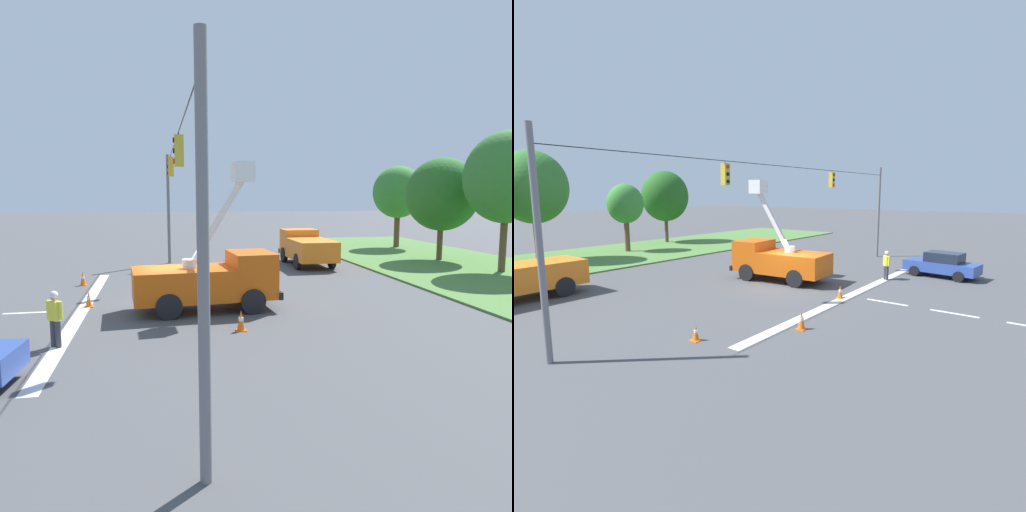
# 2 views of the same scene
# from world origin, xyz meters

# --- Properties ---
(ground_plane) EXTENTS (200.00, 200.00, 0.00)m
(ground_plane) POSITION_xyz_m (0.00, 0.00, 0.00)
(ground_plane) COLOR #4C4C4F
(lane_markings) EXTENTS (17.60, 15.25, 0.01)m
(lane_markings) POSITION_xyz_m (0.00, -5.27, 0.00)
(lane_markings) COLOR silver
(lane_markings) RESTS_ON ground
(signal_gantry) EXTENTS (26.20, 0.33, 7.20)m
(signal_gantry) POSITION_xyz_m (-0.00, -0.00, 4.25)
(signal_gantry) COLOR slate
(signal_gantry) RESTS_ON ground
(tree_far_west) EXTENTS (4.10, 4.22, 6.93)m
(tree_far_west) POSITION_xyz_m (-18.65, 19.28, 4.73)
(tree_far_west) COLOR brown
(tree_far_west) RESTS_ON ground
(tree_west) EXTENTS (4.93, 4.82, 7.09)m
(tree_west) POSITION_xyz_m (-10.59, 18.45, 4.59)
(tree_west) COLOR brown
(tree_west) RESTS_ON ground
(tree_centre) EXTENTS (4.87, 4.79, 8.29)m
(tree_centre) POSITION_xyz_m (-5.04, 19.15, 5.60)
(tree_centre) COLOR brown
(tree_centre) RESTS_ON ground
(utility_truck_bucket_lift) EXTENTS (2.94, 5.95, 5.96)m
(utility_truck_bucket_lift) POSITION_xyz_m (0.88, 1.34, 1.34)
(utility_truck_bucket_lift) COLOR #D6560F
(utility_truck_bucket_lift) RESTS_ON ground
(utility_truck_support_near) EXTENTS (5.91, 2.52, 2.22)m
(utility_truck_support_near) POSITION_xyz_m (-10.52, 8.82, 1.17)
(utility_truck_support_near) COLOR orange
(utility_truck_support_near) RESTS_ON ground
(road_worker) EXTENTS (0.44, 0.53, 1.77)m
(road_worker) POSITION_xyz_m (4.88, -3.87, 1.00)
(road_worker) COLOR #383842
(road_worker) RESTS_ON ground
(traffic_cone_foreground_left) EXTENTS (0.36, 0.36, 0.72)m
(traffic_cone_foreground_left) POSITION_xyz_m (4.16, 2.04, 0.36)
(traffic_cone_foreground_left) COLOR orange
(traffic_cone_foreground_left) RESTS_ON ground
(traffic_cone_foreground_right) EXTENTS (0.36, 0.36, 0.66)m
(traffic_cone_foreground_right) POSITION_xyz_m (-0.65, -3.62, 0.32)
(traffic_cone_foreground_right) COLOR orange
(traffic_cone_foreground_right) RESTS_ON ground
(traffic_cone_mid_right) EXTENTS (0.36, 0.36, 0.60)m
(traffic_cone_mid_right) POSITION_xyz_m (-8.97, -2.18, 0.28)
(traffic_cone_mid_right) COLOR orange
(traffic_cone_mid_right) RESTS_ON ground
(traffic_cone_near_bucket) EXTENTS (0.36, 0.36, 0.73)m
(traffic_cone_near_bucket) POSITION_xyz_m (-5.72, -4.55, 0.36)
(traffic_cone_near_bucket) COLOR orange
(traffic_cone_near_bucket) RESTS_ON ground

